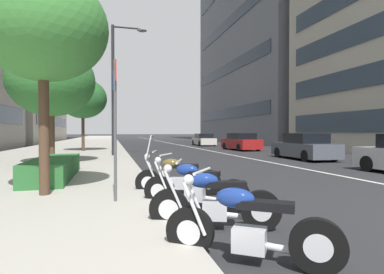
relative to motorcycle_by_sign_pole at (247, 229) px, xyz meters
The scene contains 15 objects.
sidewalk_right_plaza 30.29m from the motorcycle_by_sign_pole, ahead, with size 160.00×8.65×0.15m, color #A39E93.
lane_centre_stripe 35.46m from the motorcycle_by_sign_pole, 10.14° to the right, with size 110.00×0.16×0.01m, color silver.
motorcycle_by_sign_pole is the anchor object (origin of this frame).
motorcycle_nearest_camera 1.30m from the motorcycle_by_sign_pole, ahead, with size 0.88×2.01×1.09m.
motorcycle_far_end_row 2.64m from the motorcycle_by_sign_pole, ahead, with size 1.27×1.92×1.09m.
motorcycle_mid_row 4.02m from the motorcycle_by_sign_pole, ahead, with size 0.77×2.05×1.47m.
car_approaching_light 14.76m from the motorcycle_by_sign_pole, 37.53° to the right, with size 4.38×2.00×1.47m.
car_lead_in_lane 22.49m from the motorcycle_by_sign_pole, 23.79° to the right, with size 4.32×2.04×1.43m.
car_mid_block_traffic 30.81m from the motorcycle_by_sign_pole, 16.08° to the right, with size 4.67×1.94×1.35m.
parking_sign_by_curb 3.67m from the motorcycle_by_sign_pole, 25.47° to the left, with size 0.32×0.06×2.84m.
street_lamp_with_banners 16.17m from the motorcycle_by_sign_pole, ahead, with size 1.26×2.10×7.73m.
clipped_hedge_bed 7.44m from the motorcycle_by_sign_pole, 25.62° to the left, with size 4.01×1.10×0.60m, color #28602D.
street_tree_far_plaza 6.12m from the motorcycle_by_sign_pole, 35.90° to the left, with size 2.80×2.80×4.90m.
street_tree_mid_sidewalk 12.32m from the motorcycle_by_sign_pole, 19.84° to the left, with size 3.65×3.65×5.17m.
street_tree_by_lamp_post 21.09m from the motorcycle_by_sign_pole, ahead, with size 3.43×3.43×5.30m.
Camera 1 is at (-3.18, 7.78, 1.55)m, focal length 28.60 mm.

